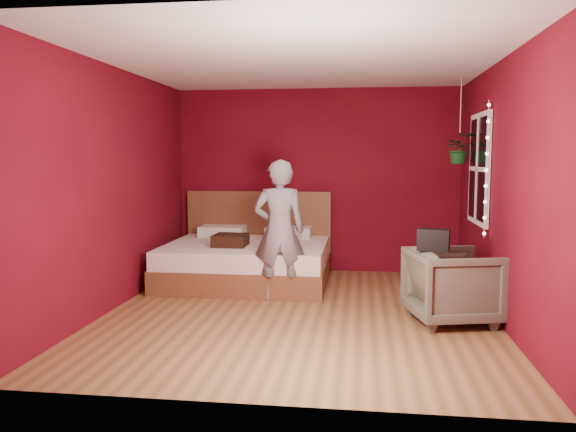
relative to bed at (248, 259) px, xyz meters
The scene contains 10 objects.
floor 1.66m from the bed, 59.55° to the right, with size 4.50×4.50×0.00m, color #8F6139.
room_walls 2.14m from the bed, 59.55° to the right, with size 4.04×4.54×2.62m.
window 3.09m from the bed, 10.38° to the right, with size 0.05×0.97×1.27m.
fairy_lights 3.19m from the bed, 20.53° to the right, with size 0.04×0.04×1.45m.
bed is the anchor object (origin of this frame).
person 1.18m from the bed, 59.09° to the right, with size 0.59×0.38×1.61m, color gray.
armchair 2.84m from the bed, 33.51° to the right, with size 0.79×0.81×0.74m, color #63634E.
handbag 2.80m from the bed, 38.08° to the right, with size 0.30×0.15×0.21m, color black.
throw_pillow 0.48m from the bed, 115.41° to the right, with size 0.41×0.41×0.15m, color black.
hanging_plant 3.02m from the bed, ahead, with size 0.34×0.30×1.05m.
Camera 1 is at (0.63, -5.76, 1.63)m, focal length 35.00 mm.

